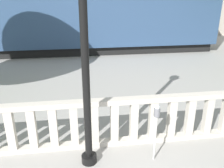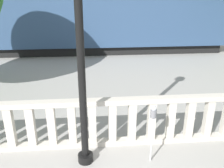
# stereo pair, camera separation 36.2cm
# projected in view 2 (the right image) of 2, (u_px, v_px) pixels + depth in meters

# --- Properties ---
(balustrade) EXTENTS (12.62, 0.24, 1.37)m
(balustrade) POSITION_uv_depth(u_px,v_px,m) (112.00, 122.00, 6.60)
(balustrade) COLOR #BCB5A8
(balustrade) RESTS_ON ground
(lamppost) EXTENTS (0.43, 0.43, 5.29)m
(lamppost) POSITION_uv_depth(u_px,v_px,m) (80.00, 38.00, 5.06)
(lamppost) COLOR black
(lamppost) RESTS_ON ground
(parking_meter) EXTENTS (0.15, 0.15, 1.52)m
(parking_meter) POSITION_uv_depth(u_px,v_px,m) (153.00, 119.00, 5.77)
(parking_meter) COLOR silver
(parking_meter) RESTS_ON ground
(train_near) EXTENTS (21.92, 2.71, 4.31)m
(train_near) POSITION_uv_depth(u_px,v_px,m) (52.00, 22.00, 15.43)
(train_near) COLOR black
(train_near) RESTS_ON ground
(train_far) EXTENTS (29.64, 3.03, 3.92)m
(train_far) POSITION_uv_depth(u_px,v_px,m) (48.00, 9.00, 25.98)
(train_far) COLOR black
(train_far) RESTS_ON ground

